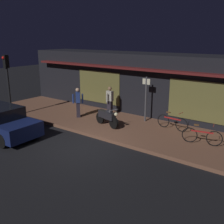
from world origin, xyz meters
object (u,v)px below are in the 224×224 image
object	(u,v)px
motorcycle	(107,117)
person_photographer	(78,102)
sign_post	(146,96)
parked_car_far	(0,121)
person_bystander	(110,100)
bicycle_parked	(202,136)
traffic_light_pole	(7,76)
bicycle_extra	(172,122)

from	to	relation	value
motorcycle	person_photographer	size ratio (longest dim) A/B	1.01
person_photographer	sign_post	bearing A→B (deg)	25.31
sign_post	parked_car_far	world-z (taller)	sign_post
person_photographer	person_bystander	world-z (taller)	same
bicycle_parked	sign_post	distance (m)	3.91
bicycle_parked	motorcycle	bearing A→B (deg)	-173.61
sign_post	parked_car_far	distance (m)	7.36
motorcycle	person_photographer	distance (m)	2.34
person_photographer	parked_car_far	world-z (taller)	person_photographer
motorcycle	parked_car_far	bearing A→B (deg)	-132.46
bicycle_parked	person_photographer	distance (m)	6.96
bicycle_parked	person_bystander	world-z (taller)	person_bystander
traffic_light_pole	parked_car_far	distance (m)	3.28
bicycle_extra	sign_post	xyz separation A→B (m)	(-1.73, 0.37, 1.00)
person_bystander	sign_post	bearing A→B (deg)	5.71
person_bystander	parked_car_far	world-z (taller)	person_bystander
sign_post	bicycle_extra	bearing A→B (deg)	-12.09
person_photographer	sign_post	size ratio (longest dim) A/B	0.70
parked_car_far	bicycle_extra	bearing A→B (deg)	40.08
motorcycle	person_bystander	xyz separation A→B (m)	(-1.11, 1.67, 0.38)
person_bystander	parked_car_far	xyz separation A→B (m)	(-2.37, -5.47, -0.32)
motorcycle	person_photographer	world-z (taller)	person_photographer
person_photographer	bicycle_extra	bearing A→B (deg)	13.58
motorcycle	bicycle_extra	bearing A→B (deg)	28.14
bicycle_extra	traffic_light_pole	xyz separation A→B (m)	(-8.33, -3.44, 1.97)
traffic_light_pole	bicycle_parked	bearing A→B (deg)	13.51
bicycle_parked	sign_post	bearing A→B (deg)	158.69
motorcycle	bicycle_extra	size ratio (longest dim) A/B	1.01
person_photographer	bicycle_parked	bearing A→B (deg)	1.97
traffic_light_pole	motorcycle	bearing A→B (deg)	19.23
motorcycle	traffic_light_pole	bearing A→B (deg)	-160.77
bicycle_extra	parked_car_far	xyz separation A→B (m)	(-6.33, -5.32, 0.20)
bicycle_extra	sign_post	distance (m)	2.04
motorcycle	person_photographer	bearing A→B (deg)	173.03
person_bystander	traffic_light_pole	size ratio (longest dim) A/B	0.46
motorcycle	parked_car_far	distance (m)	5.15
bicycle_extra	parked_car_far	bearing A→B (deg)	-139.92
motorcycle	sign_post	xyz separation A→B (m)	(1.12, 1.89, 0.86)
traffic_light_pole	parked_car_far	world-z (taller)	traffic_light_pole
bicycle_parked	person_bystander	size ratio (longest dim) A/B	0.98
bicycle_extra	person_bystander	bearing A→B (deg)	177.85
bicycle_parked	bicycle_extra	size ratio (longest dim) A/B	0.99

